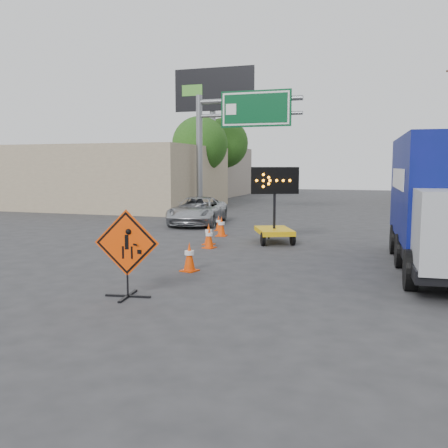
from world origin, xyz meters
The scene contains 16 objects.
ground centered at (0.00, 0.00, 0.00)m, with size 100.00×100.00×0.00m, color #2D2D30.
storefront_left_near centered at (-14.00, 20.00, 2.00)m, with size 14.00×10.00×4.00m, color tan.
storefront_left_far centered at (-15.00, 34.00, 2.20)m, with size 12.00×10.00×4.40m, color gray.
highway_gantry centered at (-4.43, 17.96, 5.07)m, with size 6.18×0.38×6.90m.
billboard centered at (-8.35, 25.87, 7.35)m, with size 6.10×0.54×9.85m.
tree_left_near centered at (-8.00, 22.00, 4.16)m, with size 3.71×3.71×6.03m.
tree_left_far centered at (-9.00, 30.00, 4.60)m, with size 4.10×4.10×6.66m.
construction_sign centered at (-1.10, -0.33, 0.97)m, with size 1.39×0.99×1.85m.
arrow_board centered at (0.20, 7.96, 0.61)m, with size 1.81×2.20×2.71m.
pickup_truck centered at (-4.47, 12.44, 0.64)m, with size 2.13×4.62×1.28m, color #ABAEB3.
box_truck centered at (5.48, 4.73, 1.60)m, with size 2.72×7.56×3.54m.
cone_a centered at (-0.85, 2.49, 0.38)m, with size 0.48×0.48×0.77m.
cone_b centered at (-1.61, 6.13, 0.37)m, with size 0.44×0.44×0.73m.
cone_c centered at (-1.88, 6.82, 0.37)m, with size 0.40×0.40×0.75m.
cone_d centered at (-2.14, 8.99, 0.40)m, with size 0.43×0.43×0.79m.
cone_e centered at (-2.77, 10.52, 0.33)m, with size 0.36×0.36×0.65m.
Camera 1 is at (4.02, -9.42, 2.74)m, focal length 40.00 mm.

